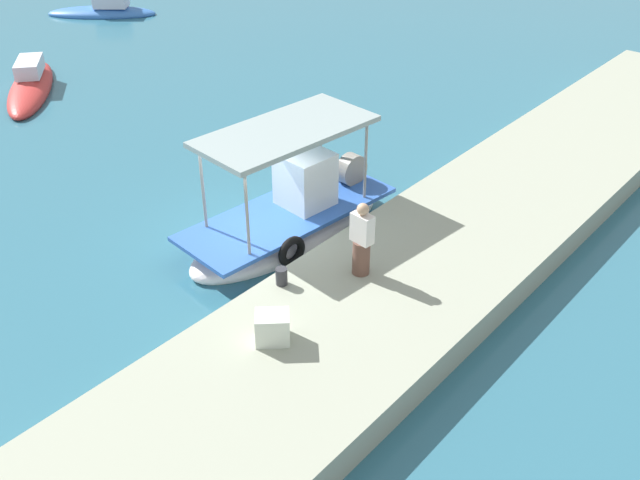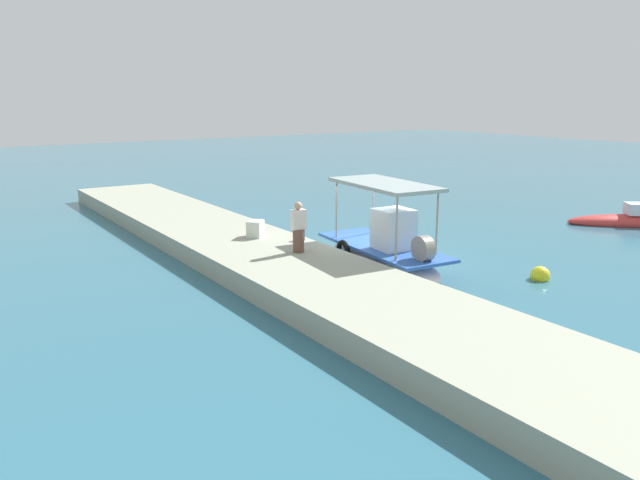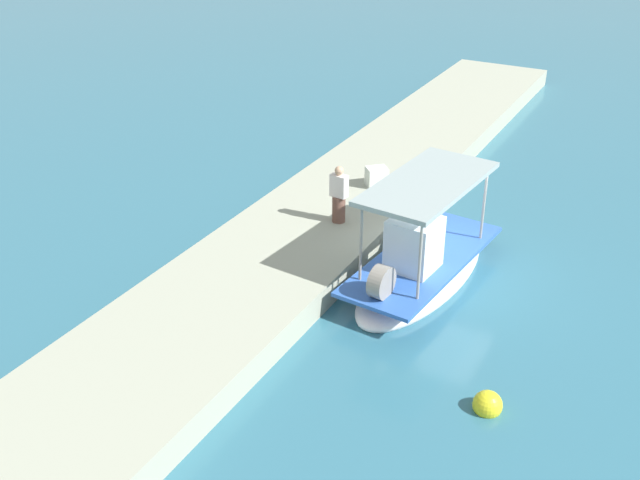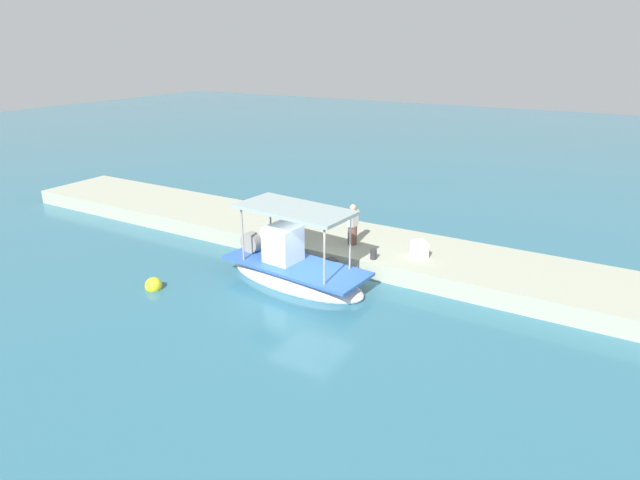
{
  "view_description": "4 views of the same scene",
  "coord_description": "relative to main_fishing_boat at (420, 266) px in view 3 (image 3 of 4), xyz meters",
  "views": [
    {
      "loc": [
        -9.72,
        -10.39,
        9.24
      ],
      "look_at": [
        0.31,
        -1.77,
        0.75
      ],
      "focal_mm": 40.34,
      "sensor_mm": 36.0,
      "label": 1
    },
    {
      "loc": [
        16.11,
        -13.15,
        5.57
      ],
      "look_at": [
        0.08,
        -2.35,
        0.98
      ],
      "focal_mm": 34.3,
      "sensor_mm": 36.0,
      "label": 2
    },
    {
      "loc": [
        16.93,
        5.42,
        10.15
      ],
      "look_at": [
        1.64,
        -2.84,
        0.93
      ],
      "focal_mm": 43.22,
      "sensor_mm": 36.0,
      "label": 3
    },
    {
      "loc": [
        -8.43,
        13.95,
        8.06
      ],
      "look_at": [
        1.25,
        -2.73,
        0.74
      ],
      "focal_mm": 29.13,
      "sensor_mm": 36.0,
      "label": 4
    }
  ],
  "objects": [
    {
      "name": "ground_plane",
      "position": [
        -0.94,
        0.34,
        -0.48
      ],
      "size": [
        120.0,
        120.0,
        0.0
      ],
      "primitive_type": "plane",
      "color": "#2F677B"
    },
    {
      "name": "dock_quay",
      "position": [
        -0.94,
        -3.47,
        -0.15
      ],
      "size": [
        36.0,
        4.01,
        0.68
      ],
      "primitive_type": "cube",
      "color": "#9EA38E",
      "rests_on": "ground_plane"
    },
    {
      "name": "main_fishing_boat",
      "position": [
        0.0,
        0.0,
        0.0
      ],
      "size": [
        5.77,
        2.55,
        3.15
      ],
      "color": "white",
      "rests_on": "ground_plane"
    },
    {
      "name": "fisherman_near_bollard",
      "position": [
        -0.93,
        -2.8,
        0.93
      ],
      "size": [
        0.4,
        0.48,
        1.63
      ],
      "color": "brown",
      "rests_on": "dock_quay"
    },
    {
      "name": "mooring_bollard",
      "position": [
        -2.28,
        -1.84,
        0.38
      ],
      "size": [
        0.24,
        0.24,
        0.37
      ],
      "primitive_type": "cylinder",
      "color": "#2D2D33",
      "rests_on": "dock_quay"
    },
    {
      "name": "cargo_crate",
      "position": [
        -3.64,
        -2.9,
        0.48
      ],
      "size": [
        0.78,
        0.78,
        0.58
      ],
      "primitive_type": "cube",
      "rotation": [
        0.0,
        0.0,
        2.33
      ],
      "color": "silver",
      "rests_on": "dock_quay"
    },
    {
      "name": "marker_buoy",
      "position": [
        3.92,
        3.01,
        -0.36
      ],
      "size": [
        0.6,
        0.6,
        0.6
      ],
      "color": "yellow",
      "rests_on": "ground_plane"
    }
  ]
}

